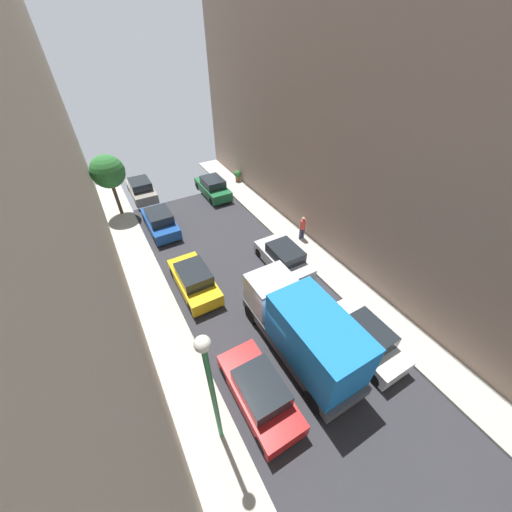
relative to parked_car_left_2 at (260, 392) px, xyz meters
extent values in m
plane|color=#2D2D33|center=(2.70, 1.90, -0.72)|extent=(32.00, 32.00, 0.00)
cube|color=#B7B2A8|center=(-2.30, 1.90, -0.64)|extent=(2.00, 44.00, 0.15)
cube|color=#B7B2A8|center=(7.70, 1.90, -0.64)|extent=(2.00, 44.00, 0.15)
cube|color=gray|center=(11.70, 1.90, 8.57)|extent=(6.00, 44.00, 18.58)
cube|color=red|center=(0.00, 0.04, -0.17)|extent=(1.76, 4.20, 0.76)
cube|color=#1E2328|center=(0.00, -0.11, 0.53)|extent=(1.56, 2.10, 0.64)
cylinder|color=black|center=(-0.78, 1.59, -0.40)|extent=(0.22, 0.64, 0.64)
cylinder|color=black|center=(0.78, 1.59, -0.40)|extent=(0.22, 0.64, 0.64)
cylinder|color=black|center=(-0.78, -1.51, -0.40)|extent=(0.22, 0.64, 0.64)
cylinder|color=black|center=(0.78, -1.51, -0.40)|extent=(0.22, 0.64, 0.64)
cube|color=gold|center=(0.00, 7.25, -0.17)|extent=(1.76, 4.20, 0.76)
cube|color=#1E2328|center=(0.00, 7.10, 0.53)|extent=(1.56, 2.10, 0.64)
cylinder|color=black|center=(-0.78, 8.80, -0.40)|extent=(0.22, 0.64, 0.64)
cylinder|color=black|center=(0.78, 8.80, -0.40)|extent=(0.22, 0.64, 0.64)
cylinder|color=black|center=(-0.78, 5.70, -0.40)|extent=(0.22, 0.64, 0.64)
cylinder|color=black|center=(0.78, 5.70, -0.40)|extent=(0.22, 0.64, 0.64)
cube|color=#194799|center=(0.00, 14.06, -0.17)|extent=(1.76, 4.20, 0.76)
cube|color=#1E2328|center=(0.00, 13.91, 0.53)|extent=(1.56, 2.10, 0.64)
cylinder|color=black|center=(-0.78, 15.61, -0.40)|extent=(0.22, 0.64, 0.64)
cylinder|color=black|center=(0.78, 15.61, -0.40)|extent=(0.22, 0.64, 0.64)
cylinder|color=black|center=(-0.78, 12.51, -0.40)|extent=(0.22, 0.64, 0.64)
cylinder|color=black|center=(0.78, 12.51, -0.40)|extent=(0.22, 0.64, 0.64)
cube|color=gray|center=(0.00, 19.79, -0.17)|extent=(1.76, 4.20, 0.76)
cube|color=#1E2328|center=(0.00, 19.64, 0.53)|extent=(1.56, 2.10, 0.64)
cylinder|color=black|center=(-0.78, 21.34, -0.40)|extent=(0.22, 0.64, 0.64)
cylinder|color=black|center=(0.78, 21.34, -0.40)|extent=(0.22, 0.64, 0.64)
cylinder|color=black|center=(-0.78, 18.24, -0.40)|extent=(0.22, 0.64, 0.64)
cylinder|color=black|center=(0.78, 18.24, -0.40)|extent=(0.22, 0.64, 0.64)
cube|color=white|center=(5.40, -0.22, -0.17)|extent=(1.76, 4.20, 0.76)
cube|color=#1E2328|center=(5.40, -0.37, 0.53)|extent=(1.56, 2.10, 0.64)
cylinder|color=black|center=(4.62, 1.33, -0.40)|extent=(0.22, 0.64, 0.64)
cylinder|color=black|center=(6.18, 1.33, -0.40)|extent=(0.22, 0.64, 0.64)
cylinder|color=black|center=(4.62, -1.77, -0.40)|extent=(0.22, 0.64, 0.64)
cylinder|color=black|center=(6.18, -1.77, -0.40)|extent=(0.22, 0.64, 0.64)
cube|color=silver|center=(5.40, 6.30, -0.17)|extent=(1.76, 4.20, 0.76)
cube|color=#1E2328|center=(5.40, 6.15, 0.53)|extent=(1.56, 2.10, 0.64)
cylinder|color=black|center=(4.62, 7.85, -0.40)|extent=(0.22, 0.64, 0.64)
cylinder|color=black|center=(6.18, 7.85, -0.40)|extent=(0.22, 0.64, 0.64)
cylinder|color=black|center=(4.62, 4.75, -0.40)|extent=(0.22, 0.64, 0.64)
cylinder|color=black|center=(6.18, 4.75, -0.40)|extent=(0.22, 0.64, 0.64)
cube|color=#1E6638|center=(5.40, 17.09, -0.17)|extent=(1.76, 4.20, 0.76)
cube|color=#1E2328|center=(5.40, 16.94, 0.53)|extent=(1.56, 2.10, 0.64)
cylinder|color=black|center=(4.62, 18.64, -0.40)|extent=(0.22, 0.64, 0.64)
cylinder|color=black|center=(6.18, 18.64, -0.40)|extent=(0.22, 0.64, 0.64)
cylinder|color=black|center=(4.62, 15.54, -0.40)|extent=(0.22, 0.64, 0.64)
cylinder|color=black|center=(6.18, 15.54, -0.40)|extent=(0.22, 0.64, 0.64)
cube|color=#4C4C51|center=(2.70, 1.11, 0.01)|extent=(2.20, 6.60, 0.50)
cube|color=#B7B7BC|center=(2.70, 3.51, 1.11)|extent=(2.10, 1.80, 1.70)
cube|color=blue|center=(2.70, 0.11, 1.46)|extent=(2.24, 4.20, 2.40)
cylinder|color=black|center=(1.72, 3.71, -0.24)|extent=(0.30, 0.96, 0.96)
cylinder|color=black|center=(3.68, 3.71, -0.24)|extent=(0.30, 0.96, 0.96)
cylinder|color=black|center=(1.72, -1.29, -0.24)|extent=(0.30, 0.96, 0.96)
cylinder|color=black|center=(3.68, -1.29, -0.24)|extent=(0.30, 0.96, 0.96)
cylinder|color=#2D334C|center=(7.96, 7.98, -0.16)|extent=(0.18, 0.18, 0.82)
cylinder|color=#2D334C|center=(8.18, 7.98, -0.16)|extent=(0.18, 0.18, 0.82)
cylinder|color=#D83F33|center=(8.07, 7.98, 0.57)|extent=(0.36, 0.36, 0.64)
sphere|color=tan|center=(8.07, 7.98, 1.03)|extent=(0.24, 0.24, 0.24)
cylinder|color=brown|center=(-2.12, 17.68, 0.69)|extent=(0.25, 0.25, 2.53)
sphere|color=#2D7233|center=(-2.12, 17.68, 2.84)|extent=(2.35, 2.35, 2.35)
cylinder|color=brown|center=(8.35, 18.20, -0.35)|extent=(0.39, 0.39, 0.43)
sphere|color=#2D7233|center=(8.35, 18.20, 0.10)|extent=(0.60, 0.60, 0.60)
cylinder|color=#26723F|center=(-1.90, -0.44, 2.28)|extent=(0.16, 0.16, 5.71)
sphere|color=white|center=(-1.90, -0.44, 5.36)|extent=(0.44, 0.44, 0.44)
camera|label=1|loc=(-2.76, -4.52, 11.46)|focal=20.34mm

